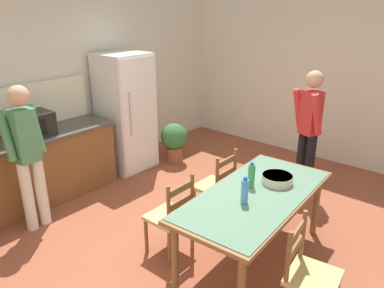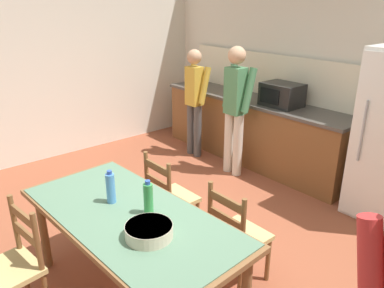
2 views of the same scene
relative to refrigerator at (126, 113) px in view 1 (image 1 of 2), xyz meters
name	(u,v)px [view 1 (image 1 of 2)]	position (x,y,z in m)	size (l,w,h in m)	color
ground_plane	(201,240)	(-0.81, -2.19, -0.92)	(8.32, 8.32, 0.00)	brown
wall_back	(58,83)	(-0.81, 0.47, 0.53)	(6.52, 0.12, 2.90)	silver
wall_right	(328,73)	(2.45, -2.19, 0.53)	(0.12, 5.20, 2.90)	silver
kitchen_counter	(0,181)	(-2.01, 0.04, -0.45)	(3.10, 0.66, 0.94)	brown
refrigerator	(126,113)	(0.00, 0.00, 0.00)	(0.71, 0.73, 1.83)	white
microwave	(31,125)	(-1.52, 0.02, 0.17)	(0.50, 0.39, 0.30)	black
dining_table	(255,201)	(-0.72, -2.80, -0.23)	(1.94, 1.00, 0.77)	brown
bottle_near_centre	(245,191)	(-0.95, -2.81, -0.02)	(0.07, 0.07, 0.27)	#4C8ED6
bottle_off_centre	(251,176)	(-0.63, -2.68, -0.02)	(0.07, 0.07, 0.27)	green
serving_bowl	(277,178)	(-0.38, -2.85, -0.09)	(0.32, 0.32, 0.09)	beige
chair_side_far_left	(172,216)	(-1.19, -2.09, -0.47)	(0.42, 0.40, 0.91)	brown
chair_side_near_left	(309,274)	(-1.10, -3.56, -0.47)	(0.47, 0.45, 0.91)	brown
chair_side_far_right	(217,186)	(-0.33, -2.04, -0.47)	(0.42, 0.40, 0.91)	brown
person_at_counter	(27,151)	(-1.85, -0.50, 0.05)	(0.43, 0.30, 1.72)	silver
person_by_table	(309,126)	(1.07, -2.53, 0.05)	(0.39, 0.49, 1.72)	black
potted_plant	(174,140)	(0.63, -0.43, -0.53)	(0.44, 0.44, 0.67)	brown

